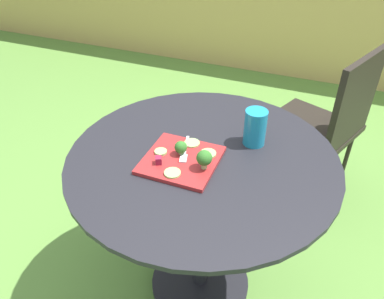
{
  "coord_description": "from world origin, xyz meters",
  "views": [
    {
      "loc": [
        0.35,
        -0.99,
        1.55
      ],
      "look_at": [
        -0.03,
        -0.03,
        0.79
      ],
      "focal_mm": 35.51,
      "sensor_mm": 36.0,
      "label": 1
    }
  ],
  "objects_px": {
    "salad_plate": "(181,160)",
    "drinking_glass": "(255,129)",
    "fork": "(185,151)",
    "patio_chair": "(327,120)"
  },
  "relations": [
    {
      "from": "patio_chair",
      "to": "salad_plate",
      "type": "bearing_deg",
      "value": -117.31
    },
    {
      "from": "patio_chair",
      "to": "drinking_glass",
      "type": "relative_size",
      "value": 6.72
    },
    {
      "from": "patio_chair",
      "to": "fork",
      "type": "relative_size",
      "value": 5.88
    },
    {
      "from": "salad_plate",
      "to": "drinking_glass",
      "type": "xyz_separation_m",
      "value": [
        0.2,
        0.2,
        0.05
      ]
    },
    {
      "from": "patio_chair",
      "to": "drinking_glass",
      "type": "bearing_deg",
      "value": -110.21
    },
    {
      "from": "salad_plate",
      "to": "drinking_glass",
      "type": "distance_m",
      "value": 0.29
    },
    {
      "from": "salad_plate",
      "to": "fork",
      "type": "xyz_separation_m",
      "value": [
        -0.0,
        0.04,
        0.01
      ]
    },
    {
      "from": "salad_plate",
      "to": "fork",
      "type": "bearing_deg",
      "value": 93.25
    },
    {
      "from": "patio_chair",
      "to": "drinking_glass",
      "type": "distance_m",
      "value": 0.76
    },
    {
      "from": "drinking_glass",
      "to": "fork",
      "type": "relative_size",
      "value": 0.88
    }
  ]
}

